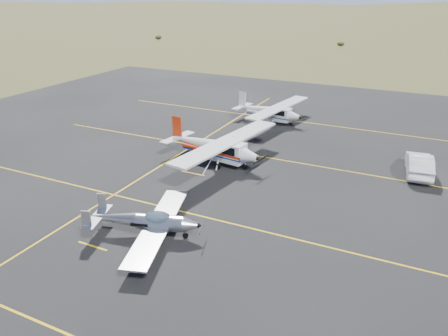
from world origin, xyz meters
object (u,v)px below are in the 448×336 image
Objects in this scene: aircraft_cessna at (214,146)px; sedan at (419,164)px; aircraft_plain at (269,111)px; aircraft_low_wing at (147,221)px.

aircraft_cessna reaches higher than sedan.
sedan is at bearing -18.88° from aircraft_plain.
aircraft_plain is at bearing -35.06° from sedan.
aircraft_cessna is 15.51m from sedan.
aircraft_low_wing is 11.67m from aircraft_cessna.
aircraft_low_wing is 23.86m from aircraft_plain.
aircraft_cessna is at bearing 9.48° from sedan.
aircraft_plain is at bearing 98.51° from aircraft_cessna.
sedan is at bearing 33.08° from aircraft_low_wing.
aircraft_cessna reaches higher than aircraft_plain.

